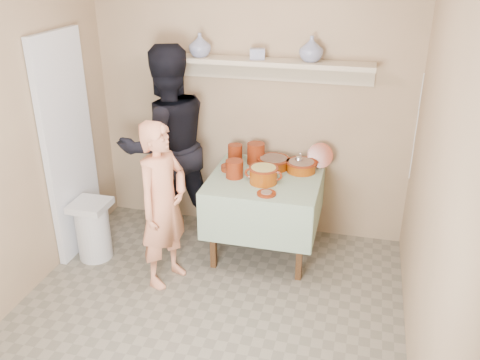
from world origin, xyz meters
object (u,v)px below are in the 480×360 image
(serving_table, at_px, (265,189))
(trash_bin, at_px, (93,230))
(person_cook, at_px, (163,205))
(cazuela_rice, at_px, (263,174))
(person_helper, at_px, (167,146))

(serving_table, height_order, trash_bin, serving_table)
(serving_table, relative_size, trash_bin, 1.74)
(person_cook, xyz_separation_m, serving_table, (0.71, 0.64, -0.07))
(serving_table, bearing_deg, trash_bin, -161.82)
(cazuela_rice, bearing_deg, person_cook, -144.38)
(person_cook, distance_m, person_helper, 0.79)
(person_cook, xyz_separation_m, cazuela_rice, (0.72, 0.51, 0.14))
(person_helper, height_order, trash_bin, person_helper)
(cazuela_rice, bearing_deg, person_helper, 167.73)
(person_helper, xyz_separation_m, cazuela_rice, (0.96, -0.21, -0.09))
(trash_bin, bearing_deg, serving_table, 18.18)
(cazuela_rice, relative_size, trash_bin, 0.59)
(person_cook, bearing_deg, cazuela_rice, -35.72)
(person_helper, bearing_deg, person_cook, 67.17)
(person_cook, relative_size, trash_bin, 2.53)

